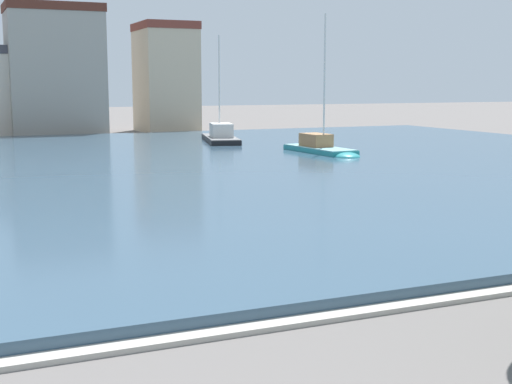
{
  "coord_description": "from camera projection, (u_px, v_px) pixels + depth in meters",
  "views": [
    {
      "loc": [
        -6.03,
        -4.13,
        5.08
      ],
      "look_at": [
        1.43,
        13.11,
        2.2
      ],
      "focal_mm": 49.97,
      "sensor_mm": 36.0,
      "label": 1
    }
  ],
  "objects": [
    {
      "name": "harbor_water",
      "position": [
        68.0,
        172.0,
        39.67
      ],
      "size": [
        83.64,
        54.12,
        0.38
      ],
      "primitive_type": "cube",
      "color": "#334C60",
      "rests_on": "ground"
    },
    {
      "name": "townhouse_tall_gabled",
      "position": [
        166.0,
        78.0,
        74.85
      ],
      "size": [
        5.61,
        7.15,
        11.3
      ],
      "color": "#C6B293",
      "rests_on": "ground"
    },
    {
      "name": "townhouse_corner_house",
      "position": [
        56.0,
        71.0,
        68.63
      ],
      "size": [
        8.99,
        6.32,
        12.52
      ],
      "color": "gray",
      "rests_on": "ground"
    },
    {
      "name": "sailboat_black",
      "position": [
        220.0,
        138.0,
        58.14
      ],
      "size": [
        4.26,
        9.23,
        8.88
      ],
      "color": "black",
      "rests_on": "ground"
    },
    {
      "name": "quay_edge_coping",
      "position": [
        274.0,
        325.0,
        14.92
      ],
      "size": [
        83.64,
        0.5,
        0.12
      ],
      "primitive_type": "cube",
      "color": "#ADA89E",
      "rests_on": "ground"
    },
    {
      "name": "sailboat_teal",
      "position": [
        323.0,
        150.0,
        48.35
      ],
      "size": [
        2.47,
        7.56,
        9.63
      ],
      "color": "teal",
      "rests_on": "ground"
    }
  ]
}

